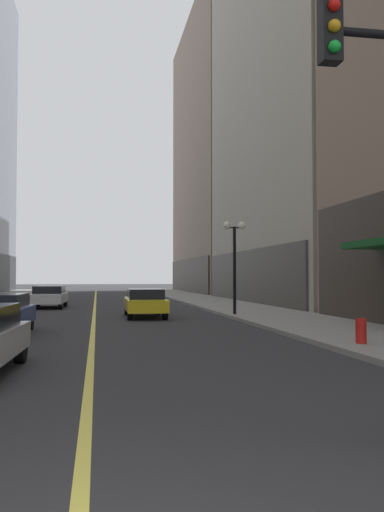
% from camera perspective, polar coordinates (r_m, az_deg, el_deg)
% --- Properties ---
extents(ground_plane, '(200.00, 200.00, 0.00)m').
position_cam_1_polar(ground_plane, '(38.14, -9.94, -4.92)').
color(ground_plane, '#2D2D30').
extents(sidewalk_right, '(4.50, 78.00, 0.15)m').
position_cam_1_polar(sidewalk_right, '(38.99, 2.32, -4.78)').
color(sidewalk_right, gray).
rests_on(sidewalk_right, ground).
extents(lane_centre_stripe, '(0.16, 70.00, 0.01)m').
position_cam_1_polar(lane_centre_stripe, '(38.14, -9.94, -4.92)').
color(lane_centre_stripe, '#E5D64C').
rests_on(lane_centre_stripe, ground).
extents(building_right_mid, '(10.48, 24.00, 30.94)m').
position_cam_1_polar(building_right_mid, '(42.85, 12.55, 16.31)').
color(building_right_mid, '#B7AD99').
rests_on(building_right_mid, ground).
extents(building_right_far, '(13.27, 26.00, 32.31)m').
position_cam_1_polar(building_right_far, '(66.85, 5.24, 10.16)').
color(building_right_far, gray).
rests_on(building_right_far, ground).
extents(car_yellow, '(1.82, 4.74, 1.32)m').
position_cam_1_polar(car_yellow, '(25.81, -4.85, -4.70)').
color(car_yellow, yellow).
rests_on(car_yellow, ground).
extents(car_white, '(2.04, 4.85, 1.32)m').
position_cam_1_polar(car_white, '(34.58, -14.48, -3.98)').
color(car_white, silver).
rests_on(car_white, ground).
extents(street_lamp_right_mid, '(1.06, 0.36, 4.43)m').
position_cam_1_polar(street_lamp_right_mid, '(25.75, 4.39, 0.94)').
color(street_lamp_right_mid, black).
rests_on(street_lamp_right_mid, ground).
extents(fire_hydrant_right, '(0.28, 0.28, 0.80)m').
position_cam_1_polar(fire_hydrant_right, '(15.18, 16.98, -7.65)').
color(fire_hydrant_right, red).
rests_on(fire_hydrant_right, ground).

